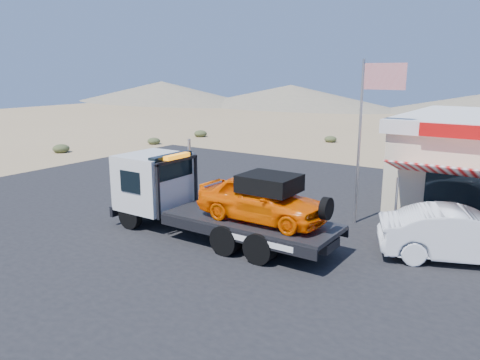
# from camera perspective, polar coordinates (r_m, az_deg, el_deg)

# --- Properties ---
(ground) EXTENTS (120.00, 120.00, 0.00)m
(ground) POSITION_cam_1_polar(r_m,az_deg,el_deg) (16.84, -7.14, -6.38)
(ground) COLOR #997C57
(ground) RESTS_ON ground
(asphalt_lot) EXTENTS (32.00, 24.00, 0.02)m
(asphalt_lot) POSITION_cam_1_polar(r_m,az_deg,el_deg) (18.04, 4.01, -4.93)
(asphalt_lot) COLOR black
(asphalt_lot) RESTS_ON ground
(tow_truck) EXTENTS (8.20, 2.43, 2.74)m
(tow_truck) POSITION_cam_1_polar(r_m,az_deg,el_deg) (15.79, -3.28, -2.01)
(tow_truck) COLOR black
(tow_truck) RESTS_ON asphalt_lot
(white_sedan) EXTENTS (5.10, 3.37, 1.59)m
(white_sedan) POSITION_cam_1_polar(r_m,az_deg,el_deg) (15.56, 25.51, -6.10)
(white_sedan) COLOR white
(white_sedan) RESTS_ON asphalt_lot
(flagpole) EXTENTS (1.55, 0.10, 6.00)m
(flagpole) POSITION_cam_1_polar(r_m,az_deg,el_deg) (17.41, 15.18, 6.64)
(flagpole) COLOR #99999E
(flagpole) RESTS_ON asphalt_lot
(desert_scrub) EXTENTS (25.28, 32.84, 0.62)m
(desert_scrub) POSITION_cam_1_polar(r_m,az_deg,el_deg) (33.28, -14.34, 3.53)
(desert_scrub) COLOR #343F21
(desert_scrub) RESTS_ON ground
(distant_hills) EXTENTS (126.00, 48.00, 4.20)m
(distant_hills) POSITION_cam_1_polar(r_m,az_deg,el_deg) (70.13, 17.48, 9.50)
(distant_hills) COLOR #726B59
(distant_hills) RESTS_ON ground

